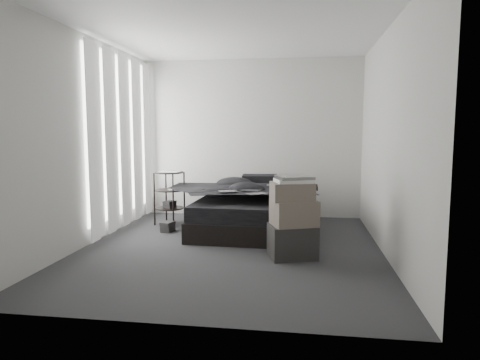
# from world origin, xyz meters

# --- Properties ---
(floor) EXTENTS (3.60, 4.20, 0.01)m
(floor) POSITION_xyz_m (0.00, 0.00, 0.00)
(floor) COLOR #2E2E31
(floor) RESTS_ON ground
(ceiling) EXTENTS (3.60, 4.20, 0.01)m
(ceiling) POSITION_xyz_m (0.00, 0.00, 2.60)
(ceiling) COLOR white
(ceiling) RESTS_ON ground
(wall_back) EXTENTS (3.60, 0.01, 2.60)m
(wall_back) POSITION_xyz_m (0.00, 2.10, 1.30)
(wall_back) COLOR beige
(wall_back) RESTS_ON ground
(wall_front) EXTENTS (3.60, 0.01, 2.60)m
(wall_front) POSITION_xyz_m (0.00, -2.10, 1.30)
(wall_front) COLOR beige
(wall_front) RESTS_ON ground
(wall_left) EXTENTS (0.01, 4.20, 2.60)m
(wall_left) POSITION_xyz_m (-1.80, 0.00, 1.30)
(wall_left) COLOR beige
(wall_left) RESTS_ON ground
(wall_right) EXTENTS (0.01, 4.20, 2.60)m
(wall_right) POSITION_xyz_m (1.80, 0.00, 1.30)
(wall_right) COLOR beige
(wall_right) RESTS_ON ground
(window_left) EXTENTS (0.02, 2.00, 2.30)m
(window_left) POSITION_xyz_m (-1.78, 0.90, 1.35)
(window_left) COLOR white
(window_left) RESTS_ON wall_left
(curtain_left) EXTENTS (0.06, 2.12, 2.48)m
(curtain_left) POSITION_xyz_m (-1.73, 0.90, 1.28)
(curtain_left) COLOR white
(curtain_left) RESTS_ON wall_left
(bed) EXTENTS (1.54, 1.99, 0.26)m
(bed) POSITION_xyz_m (0.13, 1.02, 0.13)
(bed) COLOR black
(bed) RESTS_ON floor
(mattress) EXTENTS (1.48, 1.94, 0.21)m
(mattress) POSITION_xyz_m (0.13, 1.02, 0.37)
(mattress) COLOR black
(mattress) RESTS_ON bed
(duvet) EXTENTS (1.49, 1.71, 0.23)m
(duvet) POSITION_xyz_m (0.13, 0.97, 0.58)
(duvet) COLOR black
(duvet) RESTS_ON mattress
(pillow_lower) EXTENTS (0.60, 0.42, 0.13)m
(pillow_lower) POSITION_xyz_m (0.11, 1.78, 0.54)
(pillow_lower) COLOR black
(pillow_lower) RESTS_ON mattress
(pillow_upper) EXTENTS (0.57, 0.41, 0.12)m
(pillow_upper) POSITION_xyz_m (0.18, 1.75, 0.66)
(pillow_upper) COLOR black
(pillow_upper) RESTS_ON pillow_lower
(laptop) EXTENTS (0.36, 0.29, 0.02)m
(laptop) POSITION_xyz_m (0.49, 1.05, 0.71)
(laptop) COLOR silver
(laptop) RESTS_ON duvet
(comic_a) EXTENTS (0.29, 0.23, 0.01)m
(comic_a) POSITION_xyz_m (-0.12, 0.51, 0.70)
(comic_a) COLOR black
(comic_a) RESTS_ON duvet
(comic_b) EXTENTS (0.28, 0.22, 0.01)m
(comic_b) POSITION_xyz_m (0.17, 0.64, 0.71)
(comic_b) COLOR black
(comic_b) RESTS_ON duvet
(comic_c) EXTENTS (0.29, 0.27, 0.01)m
(comic_c) POSITION_xyz_m (0.28, 0.35, 0.71)
(comic_c) COLOR black
(comic_c) RESTS_ON duvet
(side_stand) EXTENTS (0.53, 0.53, 0.80)m
(side_stand) POSITION_xyz_m (-1.16, 1.24, 0.40)
(side_stand) COLOR black
(side_stand) RESTS_ON floor
(papers) EXTENTS (0.32, 0.25, 0.02)m
(papers) POSITION_xyz_m (-1.15, 1.23, 0.81)
(papers) COLOR white
(papers) RESTS_ON side_stand
(floor_books) EXTENTS (0.17, 0.22, 0.14)m
(floor_books) POSITION_xyz_m (-1.03, 0.75, 0.07)
(floor_books) COLOR black
(floor_books) RESTS_ON floor
(box_lower) EXTENTS (0.60, 0.53, 0.37)m
(box_lower) POSITION_xyz_m (0.75, -0.26, 0.19)
(box_lower) COLOR black
(box_lower) RESTS_ON floor
(box_mid) EXTENTS (0.57, 0.52, 0.28)m
(box_mid) POSITION_xyz_m (0.76, -0.27, 0.51)
(box_mid) COLOR #60564C
(box_mid) RESTS_ON box_lower
(box_upper) EXTENTS (0.52, 0.46, 0.20)m
(box_upper) POSITION_xyz_m (0.74, -0.27, 0.76)
(box_upper) COLOR #60564C
(box_upper) RESTS_ON box_mid
(art_book_white) EXTENTS (0.46, 0.41, 0.04)m
(art_book_white) POSITION_xyz_m (0.75, -0.26, 0.87)
(art_book_white) COLOR silver
(art_book_white) RESTS_ON box_upper
(art_book_snake) EXTENTS (0.46, 0.42, 0.04)m
(art_book_snake) POSITION_xyz_m (0.76, -0.27, 0.91)
(art_book_snake) COLOR silver
(art_book_snake) RESTS_ON art_book_white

